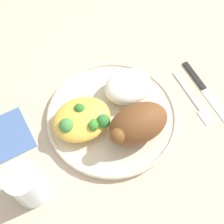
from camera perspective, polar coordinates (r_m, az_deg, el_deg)
name	(u,v)px	position (r m, az deg, el deg)	size (l,w,h in m)	color
ground_plane	(112,118)	(0.64, 0.00, -1.16)	(2.00, 2.00, 0.00)	#C7B196
plate	(112,116)	(0.63, 0.00, -0.79)	(0.27, 0.27, 0.02)	beige
roasted_chicken	(138,124)	(0.57, 4.78, -2.20)	(0.12, 0.08, 0.07)	brown
rice_pile	(128,87)	(0.63, 3.03, 4.74)	(0.10, 0.08, 0.04)	white
mac_cheese_with_broccoli	(82,120)	(0.59, -5.56, -1.40)	(0.11, 0.10, 0.05)	#EFBE46
fork	(194,100)	(0.68, 14.99, 2.23)	(0.02, 0.14, 0.01)	silver
knife	(204,88)	(0.70, 16.73, 4.21)	(0.02, 0.19, 0.01)	black
water_glass	(27,185)	(0.55, -15.54, -12.95)	(0.06, 0.06, 0.10)	silver
napkin	(7,136)	(0.65, -19.00, -4.18)	(0.09, 0.10, 0.00)	#47669E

